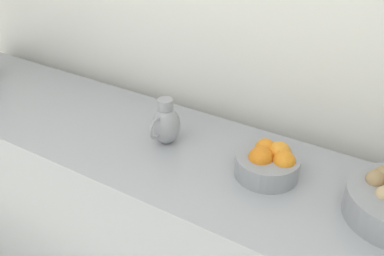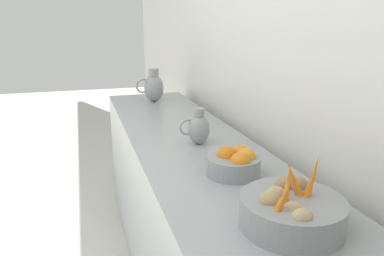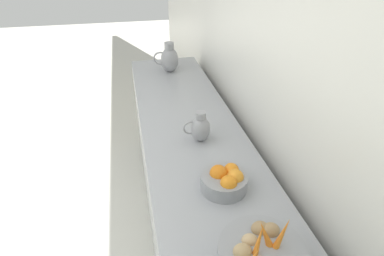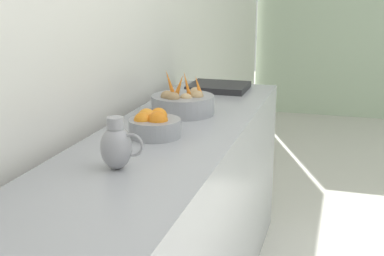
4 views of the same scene
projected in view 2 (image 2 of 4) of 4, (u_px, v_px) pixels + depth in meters
name	position (u px, v px, depth m)	size (l,w,h in m)	color
tile_wall_left	(371.00, 26.00, 1.19)	(0.10, 8.23, 3.00)	white
prep_counter	(202.00, 240.00, 1.82)	(0.60, 3.12, 0.93)	#9EA0A5
vegetable_colander	(291.00, 210.00, 1.06)	(0.31, 0.31, 0.22)	gray
orange_bowl	(235.00, 163.00, 1.43)	(0.22, 0.22, 0.11)	gray
metal_pitcher_tall	(153.00, 87.00, 2.79)	(0.21, 0.15, 0.25)	#939399
metal_pitcher_short	(198.00, 128.00, 1.80)	(0.15, 0.11, 0.18)	#939399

